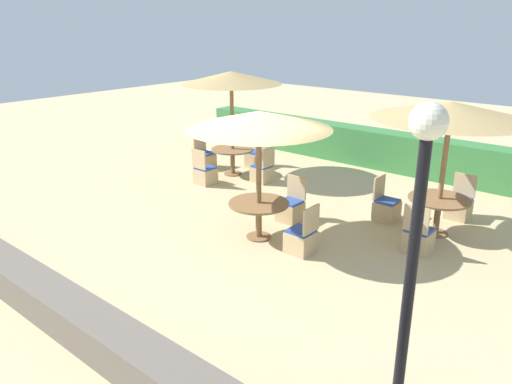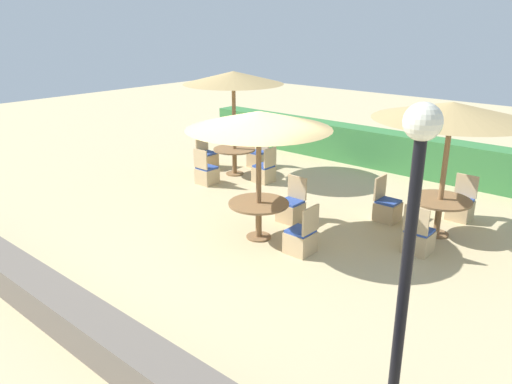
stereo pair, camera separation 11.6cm
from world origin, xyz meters
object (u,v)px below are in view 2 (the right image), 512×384
parasol_back_right (452,111)px  round_table_center (259,209)px  patio_chair_back_left_east (264,172)px  parasol_center (259,121)px  round_table_back_right (440,206)px  patio_chair_center_east (301,239)px  patio_chair_center_north (291,209)px  patio_chair_back_right_west (387,209)px  parasol_back_left (233,78)px  round_table_back_left (234,154)px  patio_chair_back_right_south (418,239)px  lamp_post (414,203)px  patio_chair_back_left_north (258,158)px  patio_chair_back_left_west (207,159)px  patio_chair_back_right_north (461,207)px  patio_chair_back_left_south (207,174)px

parasol_back_right → round_table_center: bearing=-136.8°
round_table_center → patio_chair_back_left_east: (-2.15, 2.73, -0.32)m
parasol_center → round_table_back_right: bearing=43.2°
round_table_back_right → patio_chair_center_east: bearing=-122.6°
round_table_back_right → patio_chair_center_north: size_ratio=1.26×
parasol_center → patio_chair_center_east: bearing=-0.4°
round_table_center → patio_chair_back_right_west: bearing=58.9°
parasol_back_left → round_table_back_left: (0.00, 0.00, -2.00)m
parasol_center → patio_chair_back_left_east: parasol_center is taller
parasol_back_right → round_table_back_right: (0.00, 0.00, -1.83)m
patio_chair_back_right_south → patio_chair_back_left_east: 4.93m
lamp_post → round_table_center: (-3.97, 2.36, -1.77)m
parasol_back_left → patio_chair_back_left_east: parasol_back_left is taller
round_table_center → parasol_back_left: 4.66m
patio_chair_center_east → lamp_post: bearing=-128.5°
patio_chair_back_left_north → patio_chair_back_left_west: bearing=45.3°
parasol_center → round_table_back_left: 4.55m
patio_chair_back_left_west → patio_chair_back_left_east: size_ratio=1.00×
patio_chair_back_right_north → parasol_center: size_ratio=0.35×
round_table_center → patio_chair_back_left_south: size_ratio=1.24×
parasol_back_left → patio_chair_back_right_south: bearing=-13.0°
parasol_center → patio_chair_back_right_west: bearing=58.9°
round_table_center → patio_chair_back_left_north: bearing=130.8°
lamp_post → parasol_back_left: size_ratio=1.21×
patio_chair_back_left_east → parasol_center: bearing=-141.7°
patio_chair_back_right_west → patio_chair_back_left_south: same height
patio_chair_back_right_west → round_table_back_left: 4.68m
patio_chair_back_left_south → patio_chair_center_north: bearing=-10.3°
lamp_post → round_table_back_right: lamp_post is taller
round_table_back_right → round_table_back_left: round_table_back_right is taller
patio_chair_back_right_south → parasol_center: (-2.60, -1.39, 2.03)m
patio_chair_back_right_north → patio_chair_center_east: bearing=65.7°
patio_chair_back_right_south → patio_chair_center_north: (-2.64, -0.30, 0.00)m
round_table_center → parasol_back_left: bearing=139.5°
lamp_post → parasol_back_left: 8.81m
round_table_back_right → patio_chair_back_left_south: (-5.72, -0.74, -0.34)m
patio_chair_back_right_north → patio_chair_center_east: (-1.59, -3.51, 0.00)m
round_table_center → patio_chair_back_left_south: (-3.17, 1.66, -0.32)m
patio_chair_back_right_north → patio_chair_back_left_north: 5.80m
parasol_back_left → patio_chair_center_east: bearing=-33.1°
patio_chair_back_right_north → parasol_back_left: 6.29m
round_table_back_left → parasol_back_right: bearing=-3.4°
parasol_back_left → lamp_post: bearing=-35.4°
parasol_center → parasol_back_left: size_ratio=0.97×
parasol_center → patio_chair_center_north: bearing=92.1°
patio_chair_back_left_east → patio_chair_back_right_north: bearing=-80.8°
patio_chair_back_right_west → patio_chair_back_left_south: 4.70m
round_table_back_right → patio_chair_back_right_north: patio_chair_back_right_north is taller
patio_chair_back_left_west → patio_chair_back_left_south: (1.05, -1.02, 0.00)m
lamp_post → round_table_back_left: bearing=144.6°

